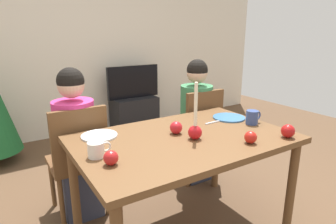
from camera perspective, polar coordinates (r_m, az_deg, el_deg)
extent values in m
cube|color=beige|center=(4.17, -18.32, 13.42)|extent=(6.40, 0.10, 2.60)
cube|color=brown|center=(1.89, 3.23, -5.48)|extent=(1.40, 0.90, 0.04)
cylinder|color=brown|center=(2.23, 23.24, -13.96)|extent=(0.06, 0.06, 0.71)
cylinder|color=brown|center=(2.15, -18.04, -14.68)|extent=(0.06, 0.06, 0.71)
cylinder|color=brown|center=(2.69, 9.54, -7.68)|extent=(0.06, 0.06, 0.71)
cube|color=brown|center=(2.39, -17.74, -9.35)|extent=(0.40, 0.40, 0.04)
cube|color=brown|center=(2.14, -17.04, -5.22)|extent=(0.40, 0.04, 0.45)
cylinder|color=brown|center=(2.68, -14.71, -11.67)|extent=(0.04, 0.04, 0.41)
cylinder|color=brown|center=(2.61, -21.99, -13.05)|extent=(0.04, 0.04, 0.41)
cylinder|color=brown|center=(2.39, -12.12, -15.02)|extent=(0.04, 0.04, 0.41)
cylinder|color=brown|center=(2.32, -20.35, -16.74)|extent=(0.04, 0.04, 0.41)
cube|color=brown|center=(2.85, 4.86, -4.54)|extent=(0.40, 0.40, 0.04)
cube|color=brown|center=(2.64, 7.32, -0.67)|extent=(0.40, 0.04, 0.45)
cylinder|color=brown|center=(3.15, 5.40, -6.89)|extent=(0.04, 0.04, 0.41)
cylinder|color=brown|center=(2.97, 0.12, -8.26)|extent=(0.04, 0.04, 0.41)
cylinder|color=brown|center=(2.91, 9.50, -9.01)|extent=(0.04, 0.04, 0.41)
cylinder|color=brown|center=(2.72, 4.01, -10.72)|extent=(0.04, 0.04, 0.41)
cube|color=#33384C|center=(2.44, -17.01, -14.16)|extent=(0.28, 0.28, 0.45)
cylinder|color=#D1337A|center=(2.25, -17.96, -3.82)|extent=(0.30, 0.30, 0.48)
sphere|color=tan|center=(2.16, -18.75, 5.08)|extent=(0.19, 0.19, 0.19)
sphere|color=black|center=(2.16, -18.82, 5.86)|extent=(0.19, 0.19, 0.19)
cube|color=#33384C|center=(2.89, 5.37, -8.64)|extent=(0.28, 0.28, 0.45)
cylinder|color=#387A4C|center=(2.73, 5.61, 0.28)|extent=(0.30, 0.30, 0.48)
sphere|color=tan|center=(2.66, 5.82, 7.68)|extent=(0.19, 0.19, 0.19)
sphere|color=black|center=(2.65, 5.84, 8.32)|extent=(0.19, 0.19, 0.19)
cube|color=black|center=(4.29, -6.70, -0.23)|extent=(0.64, 0.40, 0.48)
cube|color=black|center=(4.19, -6.92, 5.97)|extent=(0.79, 0.04, 0.46)
cube|color=black|center=(4.19, -6.91, 5.97)|extent=(0.76, 0.05, 0.46)
sphere|color=red|center=(1.84, 5.39, -4.06)|extent=(0.09, 0.09, 0.09)
cylinder|color=#EFE5C6|center=(1.78, 5.54, 1.52)|extent=(0.02, 0.02, 0.28)
cylinder|color=silver|center=(1.94, -13.49, -4.59)|extent=(0.23, 0.23, 0.01)
cylinder|color=teal|center=(2.32, 12.02, -1.09)|extent=(0.25, 0.25, 0.01)
cylinder|color=silver|center=(1.62, -14.08, -7.29)|extent=(0.09, 0.09, 0.09)
torus|color=silver|center=(1.64, -12.18, -6.79)|extent=(0.06, 0.01, 0.06)
cylinder|color=#33477F|center=(2.21, 16.35, -1.03)|extent=(0.09, 0.09, 0.10)
torus|color=#33477F|center=(2.25, 17.33, -0.68)|extent=(0.07, 0.01, 0.07)
cube|color=silver|center=(2.20, 9.25, -1.96)|extent=(0.18, 0.02, 0.01)
sphere|color=red|center=(1.84, 16.09, -4.85)|extent=(0.08, 0.08, 0.08)
sphere|color=#AF1B1B|center=(1.52, -11.28, -8.92)|extent=(0.08, 0.08, 0.08)
sphere|color=#AC1515|center=(2.01, 22.72, -3.51)|extent=(0.09, 0.09, 0.09)
sphere|color=red|center=(1.92, 1.61, -3.13)|extent=(0.08, 0.08, 0.08)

